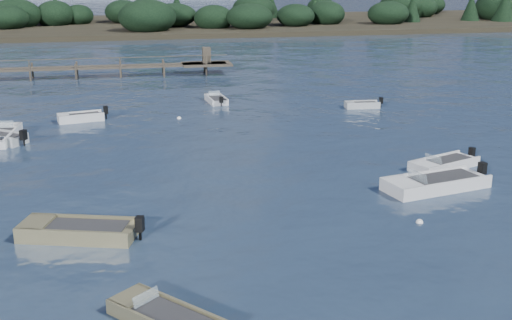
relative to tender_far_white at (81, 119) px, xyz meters
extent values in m
plane|color=#182539|center=(7.43, 30.95, -0.17)|extent=(400.00, 400.00, 0.00)
cube|color=silver|center=(-0.01, 0.00, -0.07)|extent=(3.33, 1.89, 0.73)
cube|color=silver|center=(-1.17, -0.26, 0.36)|extent=(0.98, 1.26, 0.15)
cube|color=#28282B|center=(0.23, 0.05, 0.28)|extent=(2.30, 1.43, 0.13)
cube|color=silver|center=(0.11, -0.55, 0.36)|extent=(3.09, 0.79, 0.15)
cube|color=silver|center=(-0.13, 0.55, 0.36)|extent=(3.09, 0.79, 0.15)
cube|color=black|center=(1.75, 0.38, 0.49)|extent=(0.36, 0.41, 0.57)
cylinder|color=black|center=(1.75, 0.38, -0.01)|extent=(0.12, 0.12, 0.57)
cube|color=#A3A8AA|center=(21.32, 0.27, -0.08)|extent=(2.72, 1.27, 0.62)
cube|color=#A3A8AA|center=(20.32, 0.35, 0.28)|extent=(0.71, 1.00, 0.12)
cube|color=#28282B|center=(21.53, 0.25, 0.21)|extent=(1.86, 0.99, 0.11)
cube|color=#A3A8AA|center=(21.28, -0.21, 0.28)|extent=(2.64, 0.32, 0.12)
cube|color=#A3A8AA|center=(21.36, 0.74, 0.28)|extent=(2.64, 0.32, 0.12)
cube|color=black|center=(22.82, 0.14, 0.38)|extent=(0.27, 0.32, 0.48)
cylinder|color=black|center=(22.82, 0.14, -0.04)|extent=(0.09, 0.09, 0.48)
cube|color=#6F694A|center=(3.24, -27.35, 0.26)|extent=(1.60, 1.57, 0.12)
cube|color=#28282B|center=(4.43, -28.71, 0.20)|extent=(2.63, 2.77, 0.10)
cube|color=#6F694A|center=(4.73, -28.03, 0.26)|extent=(2.67, 3.02, 0.12)
cube|color=silver|center=(3.65, -27.82, 0.47)|extent=(0.87, 0.79, 0.36)
cube|color=silver|center=(-4.73, -4.43, -0.06)|extent=(2.16, 4.62, 0.77)
cube|color=silver|center=(-4.58, -2.73, 0.39)|extent=(1.69, 1.21, 0.15)
cube|color=silver|center=(-3.91, -4.50, 0.39)|extent=(0.52, 4.48, 0.15)
cube|color=silver|center=(-4.65, -3.45, 0.65)|extent=(1.29, 0.28, 0.46)
cube|color=#6F694A|center=(1.13, -21.09, -0.06)|extent=(5.01, 3.08, 0.78)
cube|color=#6F694A|center=(-0.57, -20.57, 0.40)|extent=(1.55, 1.87, 0.16)
cube|color=#28282B|center=(1.49, -21.20, 0.31)|extent=(3.47, 2.30, 0.13)
cube|color=#6F694A|center=(0.89, -21.88, 0.40)|extent=(4.53, 1.50, 0.16)
cube|color=#6F694A|center=(1.37, -20.30, 0.40)|extent=(4.53, 1.50, 0.16)
cube|color=black|center=(3.61, -21.85, 0.53)|extent=(0.41, 0.45, 0.61)
cylinder|color=black|center=(3.61, -21.85, 0.00)|extent=(0.14, 0.14, 0.61)
cube|color=silver|center=(10.40, 4.52, -0.08)|extent=(1.62, 3.02, 0.61)
cube|color=silver|center=(10.29, 5.61, 0.27)|extent=(1.26, 0.82, 0.12)
cube|color=#28282B|center=(10.42, 4.29, 0.20)|extent=(1.26, 2.07, 0.10)
cube|color=silver|center=(9.79, 4.45, 0.27)|extent=(0.40, 2.90, 0.12)
cube|color=silver|center=(11.01, 4.58, 0.27)|extent=(0.40, 2.90, 0.12)
cube|color=black|center=(10.57, 2.88, 0.38)|extent=(0.32, 0.27, 0.48)
cylinder|color=black|center=(10.57, 2.88, -0.04)|extent=(0.10, 0.10, 0.48)
cube|color=silver|center=(10.34, 5.15, 0.48)|extent=(0.97, 0.23, 0.36)
cube|color=silver|center=(20.29, -15.34, -0.08)|extent=(4.38, 2.94, 0.64)
cube|color=silver|center=(18.85, -15.91, 0.29)|extent=(1.43, 1.66, 0.13)
cube|color=#28282B|center=(20.60, -15.22, 0.22)|extent=(3.05, 2.17, 0.11)
cube|color=silver|center=(20.56, -16.00, 0.29)|extent=(3.85, 1.61, 0.13)
cube|color=silver|center=(20.03, -14.67, 0.29)|extent=(3.85, 1.61, 0.13)
cube|color=black|center=(22.39, -14.51, 0.40)|extent=(0.35, 0.38, 0.50)
cylinder|color=black|center=(22.39, -14.51, -0.03)|extent=(0.12, 0.12, 0.50)
cube|color=silver|center=(19.46, -15.67, 0.51)|extent=(0.54, 1.09, 0.38)
cube|color=silver|center=(18.28, -18.40, -0.06)|extent=(5.67, 3.12, 0.78)
cube|color=silver|center=(16.29, -18.84, 0.40)|extent=(1.65, 2.05, 0.16)
cube|color=#28282B|center=(18.69, -18.31, 0.31)|extent=(3.91, 2.36, 0.13)
cube|color=silver|center=(18.48, -19.32, 0.40)|extent=(5.27, 1.29, 0.16)
cube|color=silver|center=(18.07, -17.49, 0.40)|extent=(5.27, 1.29, 0.16)
cube|color=black|center=(21.14, -17.77, 0.53)|extent=(0.39, 0.44, 0.61)
cylinder|color=black|center=(21.14, -17.77, 0.00)|extent=(0.13, 0.13, 0.61)
cube|color=silver|center=(17.12, -18.66, 0.67)|extent=(0.48, 1.45, 0.47)
cube|color=#28282B|center=(-4.50, -5.09, 0.31)|extent=(2.67, 2.33, 0.13)
cube|color=#A3A8AA|center=(-4.37, -4.39, 0.40)|extent=(3.04, 2.12, 0.16)
cube|color=black|center=(-3.05, -6.07, 0.53)|extent=(0.47, 0.49, 0.62)
cylinder|color=black|center=(-3.05, -6.07, 0.00)|extent=(0.16, 0.16, 0.62)
sphere|color=white|center=(15.57, -22.38, -0.17)|extent=(0.32, 0.32, 0.32)
sphere|color=white|center=(6.95, -0.59, -0.17)|extent=(0.32, 0.32, 0.32)
cube|color=#453D32|center=(11.43, 18.95, 0.83)|extent=(5.00, 3.20, 0.18)
cube|color=#453D32|center=(11.43, 18.95, 1.73)|extent=(0.80, 0.80, 1.60)
cylinder|color=#453D32|center=(-5.77, 18.10, 0.23)|extent=(0.20, 0.20, 2.20)
cylinder|color=#453D32|center=(-5.77, 19.81, 0.23)|extent=(0.20, 0.20, 2.20)
cylinder|color=#453D32|center=(-1.50, 18.10, 0.23)|extent=(0.20, 0.20, 2.20)
cylinder|color=#453D32|center=(-1.50, 19.81, 0.23)|extent=(0.20, 0.20, 2.20)
cylinder|color=#453D32|center=(2.77, 18.10, 0.23)|extent=(0.20, 0.20, 2.20)
cylinder|color=#453D32|center=(2.77, 19.81, 0.23)|extent=(0.20, 0.20, 2.20)
cylinder|color=#453D32|center=(7.03, 18.10, 0.23)|extent=(0.20, 0.20, 2.20)
cylinder|color=#453D32|center=(7.03, 19.81, 0.23)|extent=(0.20, 0.20, 2.20)
cylinder|color=#453D32|center=(11.30, 18.10, 0.23)|extent=(0.20, 0.20, 2.20)
cylinder|color=#453D32|center=(11.30, 19.81, 0.23)|extent=(0.20, 0.20, 2.20)
cube|color=black|center=(32.43, 70.95, -0.17)|extent=(190.00, 40.00, 1.60)
ellipsoid|color=black|center=(32.43, 70.95, 2.63)|extent=(180.50, 36.00, 4.40)
camera|label=1|loc=(3.51, -46.33, 10.58)|focal=45.00mm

